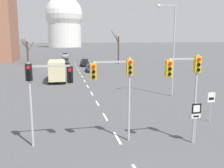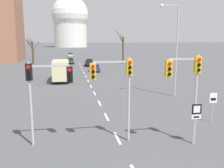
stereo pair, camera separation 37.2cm
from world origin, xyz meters
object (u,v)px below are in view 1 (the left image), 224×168
Objects in this scene: traffic_signal_near_right at (187,77)px; traffic_signal_centre_tall at (117,78)px; traffic_signal_near_left at (44,83)px; sedan_near_left at (65,55)px; sedan_mid_centre at (91,68)px; route_sign_post at (196,116)px; street_lamp_right at (171,43)px; sedan_far_left at (66,61)px; speed_limit_sign at (211,102)px; sedan_near_right at (85,62)px; delivery_truck at (57,70)px.

traffic_signal_near_right is 1.04× the size of traffic_signal_centre_tall.
traffic_signal_near_left is 1.15× the size of sedan_near_left.
traffic_signal_near_left is at bearing -101.16° from sedan_mid_centre.
traffic_signal_near_left is 1.97× the size of route_sign_post.
sedan_mid_centre is (-2.28, 34.71, -0.98)m from route_sign_post.
street_lamp_right is 40.68m from sedan_far_left.
traffic_signal_near_right is at bearing -9.93° from traffic_signal_near_left.
speed_limit_sign is (7.79, 2.17, -2.37)m from traffic_signal_centre_tall.
street_lamp_right is at bearing -74.94° from sedan_far_left.
speed_limit_sign is at bearing -82.34° from sedan_near_left.
traffic_signal_near_left is at bearing -139.87° from street_lamp_right.
street_lamp_right is (8.38, 10.93, 1.92)m from traffic_signal_centre_tall.
street_lamp_right is 63.19m from sedan_near_left.
delivery_truck reaches higher than sedan_near_right.
speed_limit_sign reaches higher than sedan_near_right.
street_lamp_right is at bearing 40.13° from traffic_signal_near_left.
sedan_near_left is (-9.54, 70.94, -0.76)m from speed_limit_sign.
speed_limit_sign is 0.33× the size of delivery_truck.
sedan_near_right is (6.34, 43.36, -2.92)m from traffic_signal_near_left.
sedan_near_left is 0.98× the size of sedan_near_right.
sedan_mid_centre is (2.32, 33.51, -3.21)m from traffic_signal_centre_tall.
traffic_signal_centre_tall is 13.91m from street_lamp_right.
speed_limit_sign is at bearing 8.82° from traffic_signal_near_left.
sedan_near_left is (2.50, 72.81, -2.97)m from traffic_signal_near_left.
traffic_signal_near_left reaches higher than speed_limit_sign.
speed_limit_sign reaches higher than sedan_mid_centre.
sedan_near_right is at bearing -82.57° from sedan_near_left.
traffic_signal_near_right reaches higher than traffic_signal_centre_tall.
sedan_mid_centre is (0.22, -10.15, -0.14)m from sedan_near_right.
traffic_signal_near_right reaches higher than traffic_signal_near_left.
route_sign_post is 51.56m from sedan_far_left.
traffic_signal_near_left reaches higher than route_sign_post.
traffic_signal_centre_tall reaches higher than delivery_truck.
sedan_far_left is (-4.20, 6.25, -0.09)m from sedan_near_right.
street_lamp_right is 2.25× the size of sedan_near_left.
sedan_near_left is (-5.66, 74.24, -3.26)m from traffic_signal_near_right.
sedan_far_left is 0.56× the size of delivery_truck.
delivery_truck reaches higher than sedan_near_left.
street_lamp_right is at bearing 69.69° from traffic_signal_near_right.
traffic_signal_near_left is 1.24× the size of sedan_far_left.
route_sign_post reaches higher than sedan_far_left.
street_lamp_right is at bearing -79.13° from sedan_near_right.
street_lamp_right is (4.47, 12.06, 1.78)m from traffic_signal_near_right.
sedan_far_left is at bearing 123.90° from sedan_near_right.
street_lamp_right reaches higher than traffic_signal_near_right.
traffic_signal_near_left is 43.92m from sedan_near_right.
traffic_signal_near_right is at bearing -87.35° from sedan_mid_centre.
sedan_near_right is at bearing 93.19° from route_sign_post.
traffic_signal_near_right is 0.55× the size of street_lamp_right.
traffic_signal_centre_tall reaches higher than sedan_mid_centre.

